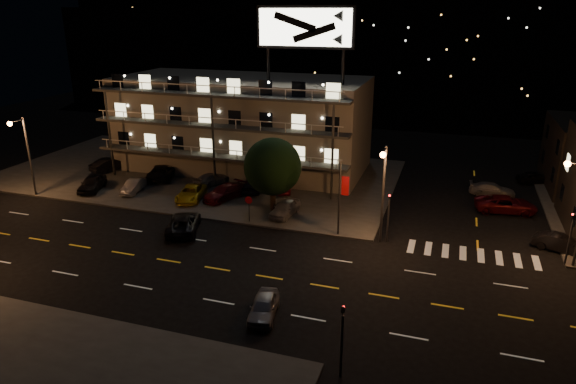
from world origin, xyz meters
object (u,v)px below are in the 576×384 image
(tree, at_px, (272,168))
(lot_car_7, at_px, (212,179))
(road_car_west, at_px, (183,223))
(lot_car_2, at_px, (191,193))
(side_car_0, at_px, (561,243))
(road_car_east, at_px, (264,306))
(lot_car_4, at_px, (285,208))

(tree, height_order, lot_car_7, tree)
(road_car_west, bearing_deg, lot_car_2, -87.19)
(lot_car_7, height_order, side_car_0, lot_car_7)
(lot_car_7, height_order, road_car_east, lot_car_7)
(lot_car_2, xyz_separation_m, road_car_east, (13.81, -16.46, -0.15))
(lot_car_4, bearing_deg, road_car_west, -135.01)
(lot_car_4, height_order, lot_car_7, lot_car_4)
(lot_car_2, bearing_deg, road_car_east, -60.89)
(tree, bearing_deg, road_car_west, -130.84)
(lot_car_2, distance_m, side_car_0, 32.51)
(tree, bearing_deg, lot_car_4, -30.80)
(tree, bearing_deg, lot_car_7, 150.37)
(lot_car_7, xyz_separation_m, road_car_east, (13.94, -21.25, -0.12))
(lot_car_7, xyz_separation_m, road_car_west, (2.99, -11.43, -0.03))
(lot_car_4, xyz_separation_m, road_car_west, (-7.14, -5.63, -0.11))
(road_car_west, bearing_deg, road_car_east, 117.58)
(tree, xyz_separation_m, road_car_west, (-5.64, -6.52, -3.47))
(side_car_0, bearing_deg, tree, 108.34)
(lot_car_2, height_order, lot_car_4, lot_car_4)
(lot_car_4, distance_m, lot_car_7, 11.67)
(tree, xyz_separation_m, lot_car_4, (1.50, -0.89, -3.36))
(lot_car_2, bearing_deg, side_car_0, -12.62)
(lot_car_4, bearing_deg, lot_car_7, 156.92)
(lot_car_2, height_order, lot_car_7, lot_car_2)
(road_car_west, bearing_deg, lot_car_4, -162.25)
(tree, bearing_deg, side_car_0, -2.07)
(lot_car_2, relative_size, road_car_west, 0.89)
(lot_car_4, relative_size, road_car_west, 0.78)
(lot_car_2, bearing_deg, lot_car_4, -16.66)
(lot_car_7, bearing_deg, road_car_east, 144.59)
(side_car_0, bearing_deg, lot_car_7, 100.37)
(side_car_0, bearing_deg, road_car_east, 150.05)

